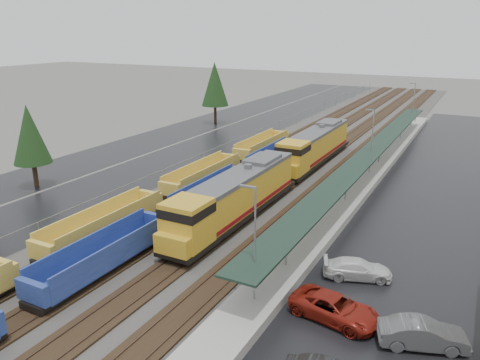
% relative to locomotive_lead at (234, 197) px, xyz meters
% --- Properties ---
extents(ballast_strip, '(20.00, 160.00, 0.08)m').
position_rel_locomotive_lead_xyz_m(ballast_strip, '(-2.00, 28.87, -2.41)').
color(ballast_strip, '#302D2B').
rests_on(ballast_strip, ground).
extents(trackbed, '(14.60, 160.00, 0.22)m').
position_rel_locomotive_lead_xyz_m(trackbed, '(-2.00, 28.87, -2.30)').
color(trackbed, black).
rests_on(trackbed, ground).
extents(west_parking_lot, '(10.00, 160.00, 0.02)m').
position_rel_locomotive_lead_xyz_m(west_parking_lot, '(-17.00, 28.87, -2.44)').
color(west_parking_lot, black).
rests_on(west_parking_lot, ground).
extents(west_road, '(9.00, 160.00, 0.02)m').
position_rel_locomotive_lead_xyz_m(west_road, '(-27.00, 28.87, -2.44)').
color(west_road, black).
rests_on(west_road, ground).
extents(east_commuter_lot, '(16.00, 100.00, 0.02)m').
position_rel_locomotive_lead_xyz_m(east_commuter_lot, '(17.00, 18.87, -2.44)').
color(east_commuter_lot, black).
rests_on(east_commuter_lot, ground).
extents(station_platform, '(3.00, 80.00, 8.00)m').
position_rel_locomotive_lead_xyz_m(station_platform, '(7.50, 18.88, -1.72)').
color(station_platform, '#9E9B93').
rests_on(station_platform, ground).
extents(chainlink_fence, '(0.08, 160.04, 2.02)m').
position_rel_locomotive_lead_xyz_m(chainlink_fence, '(-11.50, 27.31, -0.84)').
color(chainlink_fence, gray).
rests_on(chainlink_fence, ground).
extents(tree_west_near, '(3.96, 3.96, 9.00)m').
position_rel_locomotive_lead_xyz_m(tree_west_near, '(-24.00, -1.13, 3.37)').
color(tree_west_near, '#332316').
rests_on(tree_west_near, ground).
extents(tree_west_far, '(4.84, 4.84, 11.00)m').
position_rel_locomotive_lead_xyz_m(tree_west_far, '(-25.00, 38.87, 4.67)').
color(tree_west_far, '#332316').
rests_on(tree_west_far, ground).
extents(locomotive_lead, '(3.09, 20.39, 4.62)m').
position_rel_locomotive_lead_xyz_m(locomotive_lead, '(0.00, 0.00, 0.00)').
color(locomotive_lead, black).
rests_on(locomotive_lead, ground).
extents(locomotive_trail, '(3.09, 20.39, 4.62)m').
position_rel_locomotive_lead_xyz_m(locomotive_trail, '(0.00, 21.00, 0.00)').
color(locomotive_trail, black).
rests_on(locomotive_trail, ground).
extents(well_string_yellow, '(2.50, 74.04, 2.22)m').
position_rel_locomotive_lead_xyz_m(well_string_yellow, '(-8.00, -7.63, -1.33)').
color(well_string_yellow, gold).
rests_on(well_string_yellow, ground).
extents(well_string_blue, '(2.55, 72.88, 2.26)m').
position_rel_locomotive_lead_xyz_m(well_string_blue, '(-4.00, -11.75, -1.32)').
color(well_string_blue, navy).
rests_on(well_string_blue, ground).
extents(parked_car_east_b, '(3.43, 5.76, 1.50)m').
position_rel_locomotive_lead_xyz_m(parked_car_east_b, '(12.18, -9.86, -1.70)').
color(parked_car_east_b, maroon).
rests_on(parked_car_east_b, ground).
extents(parked_car_east_c, '(3.43, 5.04, 1.36)m').
position_rel_locomotive_lead_xyz_m(parked_car_east_c, '(12.12, -4.39, -1.78)').
color(parked_car_east_c, silver).
rests_on(parked_car_east_c, ground).
extents(parked_car_east_e, '(3.14, 4.98, 1.55)m').
position_rel_locomotive_lead_xyz_m(parked_car_east_e, '(17.12, -10.10, -1.68)').
color(parked_car_east_e, '#55575A').
rests_on(parked_car_east_e, ground).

